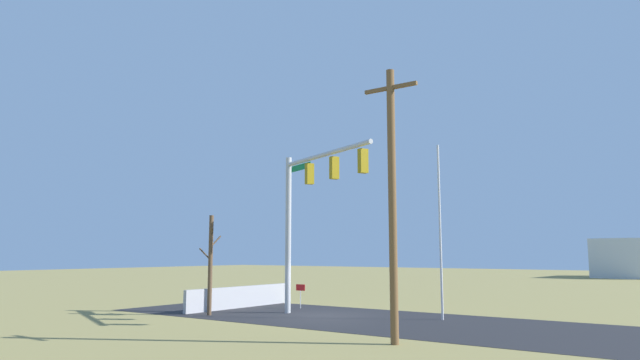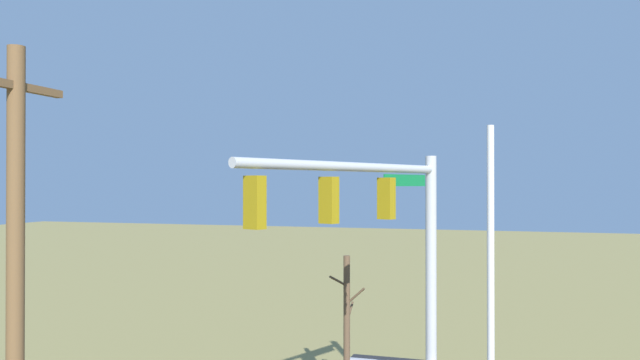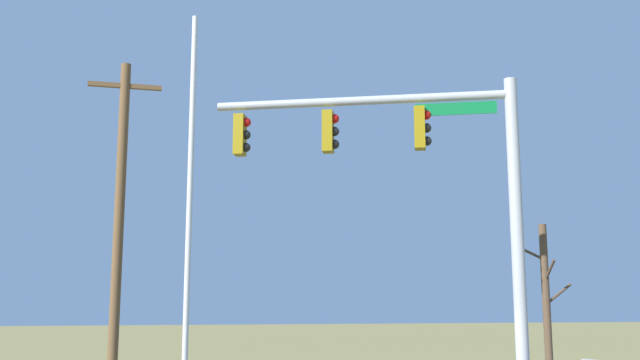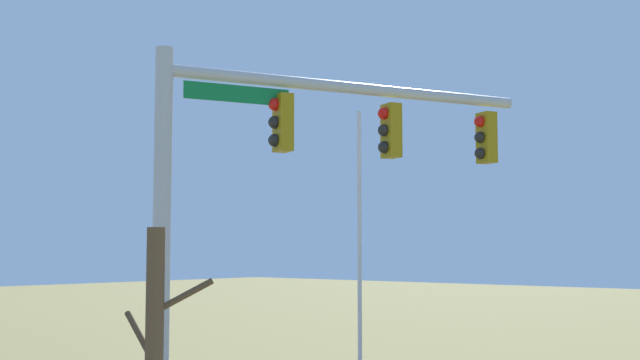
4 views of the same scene
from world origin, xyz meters
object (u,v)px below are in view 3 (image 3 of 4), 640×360
at_px(bare_tree, 547,311).
at_px(signal_mast, 426,178).
at_px(flagpole, 189,228).
at_px(utility_pole, 119,223).

bearing_deg(bare_tree, signal_mast, -153.16).
relative_size(signal_mast, flagpole, 0.99).
height_order(signal_mast, flagpole, flagpole).
height_order(utility_pole, bare_tree, utility_pole).
distance_m(signal_mast, bare_tree, 5.44).
xyz_separation_m(flagpole, bare_tree, (9.40, 4.49, -1.43)).
xyz_separation_m(signal_mast, flagpole, (-5.32, -2.43, -1.50)).
relative_size(utility_pole, bare_tree, 1.93).
xyz_separation_m(signal_mast, utility_pole, (-6.64, 4.42, -0.70)).
bearing_deg(utility_pole, flagpole, -79.09).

